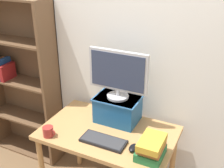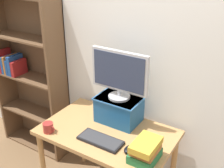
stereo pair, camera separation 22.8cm
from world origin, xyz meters
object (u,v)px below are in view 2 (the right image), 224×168
(keyboard, at_px, (100,140))
(riser_box, at_px, (119,109))
(book_stack, at_px, (145,151))
(computer_monitor, at_px, (119,74))
(desk, at_px, (107,140))
(computer_mouse, at_px, (129,149))
(bookshelf_unit, at_px, (30,75))
(coffee_mug, at_px, (48,127))

(keyboard, bearing_deg, riser_box, 95.59)
(riser_box, height_order, book_stack, riser_box)
(computer_monitor, height_order, keyboard, computer_monitor)
(riser_box, bearing_deg, keyboard, -84.41)
(desk, height_order, computer_mouse, computer_mouse)
(desk, height_order, bookshelf_unit, bookshelf_unit)
(computer_mouse, height_order, book_stack, book_stack)
(desk, distance_m, computer_mouse, 0.34)
(keyboard, bearing_deg, computer_monitor, 95.61)
(computer_monitor, xyz_separation_m, computer_mouse, (0.29, -0.33, -0.45))
(book_stack, distance_m, coffee_mug, 0.86)
(keyboard, relative_size, coffee_mug, 3.18)
(bookshelf_unit, relative_size, coffee_mug, 15.35)
(desk, distance_m, computer_monitor, 0.59)
(computer_mouse, distance_m, book_stack, 0.16)
(bookshelf_unit, distance_m, book_stack, 1.71)
(desk, xyz_separation_m, coffee_mug, (-0.42, -0.27, 0.14))
(desk, bearing_deg, computer_mouse, -25.66)
(riser_box, height_order, coffee_mug, riser_box)
(computer_monitor, distance_m, book_stack, 0.68)
(computer_monitor, distance_m, computer_mouse, 0.62)
(desk, distance_m, riser_box, 0.29)
(riser_box, bearing_deg, computer_monitor, -90.00)
(computer_monitor, bearing_deg, keyboard, -84.39)
(bookshelf_unit, distance_m, coffee_mug, 0.98)
(desk, xyz_separation_m, riser_box, (-0.00, 0.19, 0.22))
(computer_mouse, bearing_deg, keyboard, -176.68)
(computer_monitor, distance_m, keyboard, 0.57)
(bookshelf_unit, xyz_separation_m, book_stack, (1.65, -0.44, -0.06))
(book_stack, bearing_deg, desk, 160.12)
(book_stack, xyz_separation_m, coffee_mug, (-0.85, -0.12, -0.04))
(book_stack, bearing_deg, keyboard, 179.38)
(bookshelf_unit, height_order, riser_box, bookshelf_unit)
(computer_mouse, relative_size, coffee_mug, 0.89)
(computer_mouse, xyz_separation_m, coffee_mug, (-0.70, -0.14, 0.02))
(coffee_mug, bearing_deg, computer_monitor, 48.36)
(bookshelf_unit, distance_m, computer_monitor, 1.27)
(computer_mouse, relative_size, book_stack, 0.41)
(coffee_mug, bearing_deg, riser_box, 48.45)
(desk, bearing_deg, book_stack, -19.88)
(bookshelf_unit, bearing_deg, computer_monitor, -4.28)
(keyboard, bearing_deg, book_stack, -0.62)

